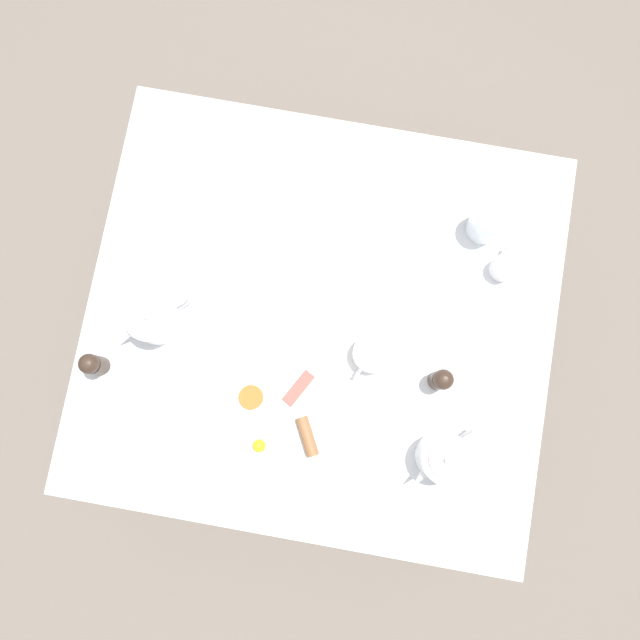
{
  "coord_description": "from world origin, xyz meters",
  "views": [
    {
      "loc": [
        -0.2,
        -0.03,
        2.29
      ],
      "look_at": [
        0.0,
        0.0,
        0.78
      ],
      "focal_mm": 35.0,
      "sensor_mm": 36.0,
      "label": 1
    }
  ],
  "objects": [
    {
      "name": "ground_plane",
      "position": [
        0.0,
        0.0,
        0.0
      ],
      "size": [
        8.0,
        8.0,
        0.0
      ],
      "primitive_type": "plane",
      "color": "#70665B"
    },
    {
      "name": "table",
      "position": [
        0.0,
        0.0,
        0.7
      ],
      "size": [
        1.05,
        1.15,
        0.76
      ],
      "color": "silver",
      "rests_on": "ground_plane"
    },
    {
      "name": "breakfast_plate",
      "position": [
        -0.25,
        0.05,
        0.77
      ],
      "size": [
        0.32,
        0.32,
        0.04
      ],
      "color": "white",
      "rests_on": "table"
    },
    {
      "name": "teapot_near",
      "position": [
        -0.07,
        0.39,
        0.81
      ],
      "size": [
        0.15,
        0.16,
        0.13
      ],
      "rotation": [
        0.0,
        0.0,
        2.32
      ],
      "color": "white",
      "rests_on": "table"
    },
    {
      "name": "teapot_far",
      "position": [
        -0.27,
        -0.34,
        0.81
      ],
      "size": [
        0.17,
        0.15,
        0.13
      ],
      "rotation": [
        0.0,
        0.0,
        2.43
      ],
      "color": "white",
      "rests_on": "table"
    },
    {
      "name": "teacup_with_saucer_left",
      "position": [
        -0.06,
        -0.14,
        0.79
      ],
      "size": [
        0.15,
        0.15,
        0.06
      ],
      "color": "white",
      "rests_on": "table"
    },
    {
      "name": "water_glass_tall",
      "position": [
        0.3,
        -0.36,
        0.82
      ],
      "size": [
        0.08,
        0.08,
        0.11
      ],
      "color": "white",
      "rests_on": "table"
    },
    {
      "name": "creamer_jug",
      "position": [
        0.21,
        -0.42,
        0.79
      ],
      "size": [
        0.09,
        0.06,
        0.06
      ],
      "color": "white",
      "rests_on": "table"
    },
    {
      "name": "pepper_grinder",
      "position": [
        -0.2,
        0.51,
        0.82
      ],
      "size": [
        0.05,
        0.05,
        0.11
      ],
      "color": "#38281E",
      "rests_on": "table"
    },
    {
      "name": "salt_grinder",
      "position": [
        -0.09,
        -0.31,
        0.82
      ],
      "size": [
        0.05,
        0.05,
        0.11
      ],
      "color": "#38281E",
      "rests_on": "table"
    },
    {
      "name": "fork_by_plate",
      "position": [
        0.37,
        -0.2,
        0.76
      ],
      "size": [
        0.03,
        0.16,
        0.0
      ],
      "rotation": [
        0.0,
        0.0,
        3.05
      ],
      "color": "silver",
      "rests_on": "table"
    },
    {
      "name": "knife_by_plate",
      "position": [
        0.2,
        0.04,
        0.76
      ],
      "size": [
        0.13,
        0.19,
        0.0
      ],
      "rotation": [
        0.0,
        0.0,
        5.71
      ],
      "color": "silver",
      "rests_on": "table"
    },
    {
      "name": "spoon_for_tea",
      "position": [
        0.33,
        0.24,
        0.76
      ],
      "size": [
        0.09,
        0.13,
        0.0
      ],
      "rotation": [
        0.0,
        0.0,
        5.72
      ],
      "color": "silver",
      "rests_on": "table"
    },
    {
      "name": "fork_spare",
      "position": [
        -0.4,
        0.37,
        0.76
      ],
      "size": [
        0.18,
        0.07,
        0.0
      ],
      "rotation": [
        0.0,
        0.0,
        5.03
      ],
      "color": "silver",
      "rests_on": "table"
    }
  ]
}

